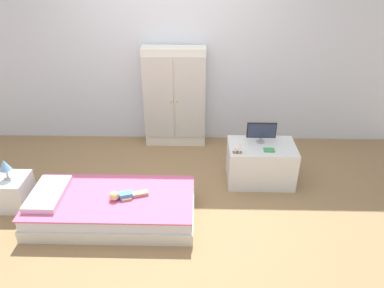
% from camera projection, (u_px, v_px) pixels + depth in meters
% --- Properties ---
extents(ground_plane, '(10.00, 10.00, 0.02)m').
position_uv_depth(ground_plane, '(167.00, 203.00, 4.04)').
color(ground_plane, '#99754C').
extents(back_wall, '(6.40, 0.05, 2.70)m').
position_uv_depth(back_wall, '(173.00, 45.00, 4.75)').
color(back_wall, silver).
rests_on(back_wall, ground_plane).
extents(bed, '(1.69, 0.81, 0.27)m').
position_uv_depth(bed, '(113.00, 207.00, 3.75)').
color(bed, silver).
rests_on(bed, ground_plane).
extents(pillow, '(0.32, 0.58, 0.06)m').
position_uv_depth(pillow, '(48.00, 193.00, 3.68)').
color(pillow, silver).
rests_on(pillow, bed).
extents(doll, '(0.38, 0.19, 0.10)m').
position_uv_depth(doll, '(122.00, 195.00, 3.64)').
color(doll, '#4C84C6').
rests_on(doll, bed).
extents(nightstand, '(0.36, 0.36, 0.35)m').
position_uv_depth(nightstand, '(12.00, 192.00, 3.91)').
color(nightstand, white).
rests_on(nightstand, ground_plane).
extents(table_lamp, '(0.12, 0.12, 0.23)m').
position_uv_depth(table_lamp, '(5.00, 166.00, 3.75)').
color(table_lamp, '#B7B2AD').
rests_on(table_lamp, nightstand).
extents(wardrobe, '(0.83, 0.29, 1.37)m').
position_uv_depth(wardrobe, '(175.00, 98.00, 4.91)').
color(wardrobe, white).
rests_on(wardrobe, ground_plane).
extents(tv_stand, '(0.77, 0.50, 0.48)m').
position_uv_depth(tv_stand, '(260.00, 163.00, 4.30)').
color(tv_stand, silver).
rests_on(tv_stand, ground_plane).
extents(tv_monitor, '(0.34, 0.10, 0.25)m').
position_uv_depth(tv_monitor, '(261.00, 131.00, 4.19)').
color(tv_monitor, '#99999E').
rests_on(tv_monitor, tv_stand).
extents(rocking_horse_toy, '(0.10, 0.04, 0.12)m').
position_uv_depth(rocking_horse_toy, '(238.00, 148.00, 4.01)').
color(rocking_horse_toy, '#8E6642').
rests_on(rocking_horse_toy, tv_stand).
extents(book_green, '(0.12, 0.09, 0.02)m').
position_uv_depth(book_green, '(269.00, 150.00, 4.08)').
color(book_green, '#429E51').
rests_on(book_green, tv_stand).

